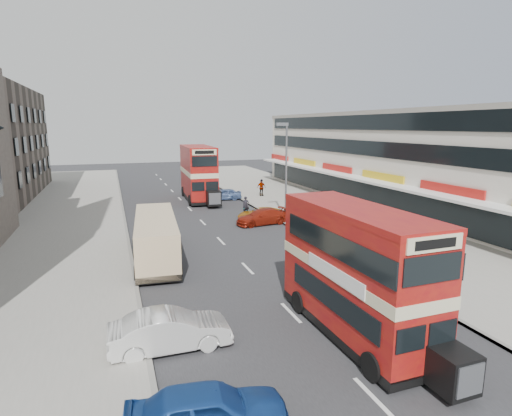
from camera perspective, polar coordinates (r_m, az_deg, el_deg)
name	(u,v)px	position (r m, az deg, el deg)	size (l,w,h in m)	color
ground	(312,335)	(16.88, 7.67, -16.79)	(160.00, 160.00, 0.00)	#28282B
road_surface	(203,222)	(34.84, -7.30, -1.96)	(12.00, 90.00, 0.01)	#28282B
pavement_right	(331,212)	(39.02, 10.20, -0.52)	(12.00, 90.00, 0.15)	gray
pavement_left	(42,234)	(34.52, -27.20, -3.14)	(12.00, 90.00, 0.15)	gray
kerb_left	(126,227)	(34.15, -17.37, -2.54)	(0.20, 90.00, 0.16)	gray
kerb_right	(271,216)	(36.52, 2.10, -1.15)	(0.20, 90.00, 0.16)	gray
commercial_row	(392,158)	(44.40, 18.17, 6.53)	(9.90, 46.20, 9.30)	beige
street_lamp	(285,164)	(34.13, 4.04, 5.96)	(1.00, 0.20, 8.12)	slate
bus_main	(357,272)	(16.20, 13.59, -8.47)	(2.55, 8.72, 4.79)	black
bus_second	(198,173)	(45.02, -7.89, 4.79)	(3.22, 10.25, 5.58)	black
coach	(156,236)	(25.55, -13.53, -3.77)	(3.02, 9.25, 2.41)	black
car_left_near	(208,412)	(11.89, -6.63, -25.99)	(1.70, 4.22, 1.44)	navy
car_left_front	(170,331)	(15.79, -11.65, -16.11)	(1.50, 4.31, 1.42)	silver
car_right_a	(262,217)	(33.75, 0.84, -1.21)	(1.77, 4.34, 1.26)	maroon
car_right_b	(261,214)	(35.06, 0.71, -0.86)	(1.85, 4.01, 1.11)	orange
car_right_c	(224,194)	(44.99, -4.35, 1.88)	(1.46, 3.64, 1.24)	#506DA1
pedestrian_near	(322,219)	(31.19, 8.98, -1.51)	(0.70, 0.47, 1.89)	gray
pedestrian_far	(261,188)	(46.56, 0.73, 2.81)	(1.10, 0.46, 1.87)	gray
cyclist	(246,211)	(36.11, -1.40, -0.40)	(0.88, 1.92, 1.89)	gray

